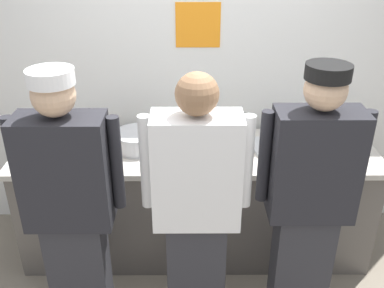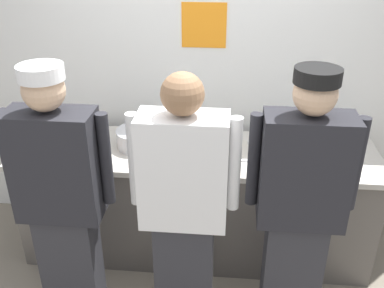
# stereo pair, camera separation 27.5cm
# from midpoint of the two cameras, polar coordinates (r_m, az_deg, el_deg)

# --- Properties ---
(ground_plane) EXTENTS (9.00, 9.00, 0.00)m
(ground_plane) POSITION_cam_midpoint_polar(r_m,az_deg,el_deg) (3.42, -1.85, -17.38)
(ground_plane) COLOR slate
(wall_back) EXTENTS (4.16, 0.11, 2.65)m
(wall_back) POSITION_cam_midpoint_polar(r_m,az_deg,el_deg) (3.49, -1.83, 9.19)
(wall_back) COLOR silver
(wall_back) RESTS_ON ground
(prep_counter) EXTENTS (2.65, 0.73, 0.90)m
(prep_counter) POSITION_cam_midpoint_polar(r_m,az_deg,el_deg) (3.43, -1.81, -7.46)
(prep_counter) COLOR #56514C
(prep_counter) RESTS_ON ground
(chef_near_left) EXTENTS (0.63, 0.24, 1.75)m
(chef_near_left) POSITION_cam_midpoint_polar(r_m,az_deg,el_deg) (2.65, -18.52, -7.82)
(chef_near_left) COLOR #2D2D33
(chef_near_left) RESTS_ON ground
(chef_center) EXTENTS (0.63, 0.24, 1.74)m
(chef_center) POSITION_cam_midpoint_polar(r_m,az_deg,el_deg) (2.54, -2.56, -8.53)
(chef_center) COLOR #2D2D33
(chef_center) RESTS_ON ground
(chef_far_right) EXTENTS (0.63, 0.24, 1.76)m
(chef_far_right) POSITION_cam_midpoint_polar(r_m,az_deg,el_deg) (2.63, 12.22, -7.12)
(chef_far_right) COLOR #2D2D33
(chef_far_right) RESTS_ON ground
(plate_stack_front) EXTENTS (0.24, 0.24, 0.06)m
(plate_stack_front) POSITION_cam_midpoint_polar(r_m,az_deg,el_deg) (3.16, -2.08, -0.64)
(plate_stack_front) COLOR white
(plate_stack_front) RESTS_ON prep_counter
(plate_stack_rear) EXTENTS (0.24, 0.24, 0.05)m
(plate_stack_rear) POSITION_cam_midpoint_polar(r_m,az_deg,el_deg) (3.40, 14.15, 0.48)
(plate_stack_rear) COLOR white
(plate_stack_rear) RESTS_ON prep_counter
(mixing_bowl_steel) EXTENTS (0.34, 0.34, 0.13)m
(mixing_bowl_steel) POSITION_cam_midpoint_polar(r_m,az_deg,el_deg) (3.24, -9.51, 0.42)
(mixing_bowl_steel) COLOR #B7BABF
(mixing_bowl_steel) RESTS_ON prep_counter
(sheet_tray) EXTENTS (0.47, 0.43, 0.02)m
(sheet_tray) POSITION_cam_midpoint_polar(r_m,az_deg,el_deg) (3.26, 8.88, -0.38)
(sheet_tray) COLOR #B7BABF
(sheet_tray) RESTS_ON prep_counter
(squeeze_bottle_primary) EXTENTS (0.06, 0.06, 0.18)m
(squeeze_bottle_primary) POSITION_cam_midpoint_polar(r_m,az_deg,el_deg) (3.11, -16.08, -1.10)
(squeeze_bottle_primary) COLOR orange
(squeeze_bottle_primary) RESTS_ON prep_counter
(squeeze_bottle_secondary) EXTENTS (0.05, 0.05, 0.19)m
(squeeze_bottle_secondary) POSITION_cam_midpoint_polar(r_m,az_deg,el_deg) (3.22, 1.06, 1.11)
(squeeze_bottle_secondary) COLOR #E5E066
(squeeze_bottle_secondary) RESTS_ON prep_counter
(ramekin_red_sauce) EXTENTS (0.11, 0.11, 0.04)m
(ramekin_red_sauce) POSITION_cam_midpoint_polar(r_m,az_deg,el_deg) (3.23, 16.03, -1.22)
(ramekin_red_sauce) COLOR white
(ramekin_red_sauce) RESTS_ON prep_counter
(ramekin_green_sauce) EXTENTS (0.10, 0.10, 0.04)m
(ramekin_green_sauce) POSITION_cam_midpoint_polar(r_m,az_deg,el_deg) (3.06, -7.02, -2.00)
(ramekin_green_sauce) COLOR white
(ramekin_green_sauce) RESTS_ON prep_counter
(ramekin_orange_sauce) EXTENTS (0.08, 0.08, 0.04)m
(ramekin_orange_sauce) POSITION_cam_midpoint_polar(r_m,az_deg,el_deg) (3.27, -18.32, -1.25)
(ramekin_orange_sauce) COLOR white
(ramekin_orange_sauce) RESTS_ON prep_counter
(chefs_knife) EXTENTS (0.28, 0.03, 0.02)m
(chefs_knife) POSITION_cam_midpoint_polar(r_m,az_deg,el_deg) (3.09, 2.45, -1.86)
(chefs_knife) COLOR #B7BABF
(chefs_knife) RESTS_ON prep_counter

